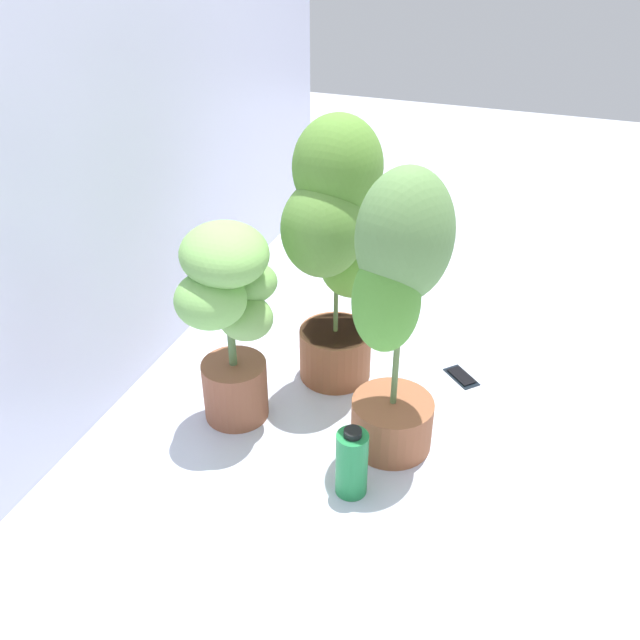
{
  "coord_description": "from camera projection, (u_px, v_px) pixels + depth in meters",
  "views": [
    {
      "loc": [
        -1.98,
        -0.51,
        1.58
      ],
      "look_at": [
        -0.17,
        0.15,
        0.37
      ],
      "focal_mm": 38.83,
      "sensor_mm": 36.0,
      "label": 1
    }
  ],
  "objects": [
    {
      "name": "ground_plane",
      "position": [
        373.0,
        389.0,
        2.56
      ],
      "size": [
        8.0,
        8.0,
        0.0
      ],
      "primitive_type": "plane",
      "color": "silver",
      "rests_on": "ground"
    },
    {
      "name": "mylar_back_wall",
      "position": [
        136.0,
        94.0,
        2.28
      ],
      "size": [
        3.2,
        0.01,
        2.0
      ],
      "primitive_type": "cube",
      "color": "silver",
      "rests_on": "ground"
    },
    {
      "name": "potted_plant_back_left",
      "position": [
        229.0,
        308.0,
        2.21
      ],
      "size": [
        0.44,
        0.41,
        0.72
      ],
      "color": "brown",
      "rests_on": "ground"
    },
    {
      "name": "potted_plant_front_left",
      "position": [
        398.0,
        298.0,
        2.0
      ],
      "size": [
        0.39,
        0.35,
        0.96
      ],
      "color": "#9A5938",
      "rests_on": "ground"
    },
    {
      "name": "potted_plant_center",
      "position": [
        338.0,
        234.0,
        2.33
      ],
      "size": [
        0.52,
        0.42,
        0.99
      ],
      "color": "#935634",
      "rests_on": "ground"
    },
    {
      "name": "cell_phone",
      "position": [
        461.0,
        376.0,
        2.62
      ],
      "size": [
        0.15,
        0.15,
        0.01
      ],
      "rotation": [
        0.0,
        0.0,
        2.38
      ],
      "color": "black",
      "rests_on": "ground"
    },
    {
      "name": "nutrient_bottle",
      "position": [
        352.0,
        463.0,
        2.07
      ],
      "size": [
        0.1,
        0.1,
        0.24
      ],
      "color": "#228645",
      "rests_on": "ground"
    }
  ]
}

